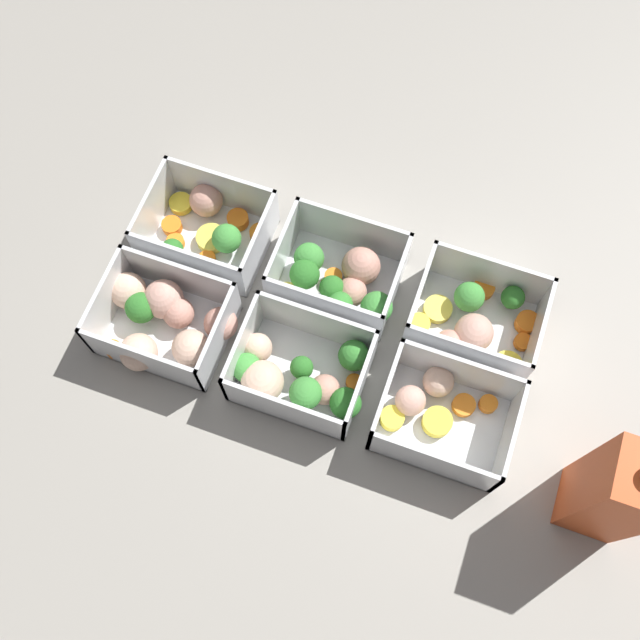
# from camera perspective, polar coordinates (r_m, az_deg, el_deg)

# --- Properties ---
(ground_plane) EXTENTS (4.00, 4.00, 0.00)m
(ground_plane) POSITION_cam_1_polar(r_m,az_deg,el_deg) (0.94, 0.00, -0.60)
(ground_plane) COLOR gray
(container_near_left) EXTENTS (0.16, 0.14, 0.08)m
(container_near_left) POSITION_cam_1_polar(r_m,az_deg,el_deg) (0.93, 11.69, -0.08)
(container_near_left) COLOR white
(container_near_left) RESTS_ON ground_plane
(container_near_center) EXTENTS (0.16, 0.12, 0.08)m
(container_near_center) POSITION_cam_1_polar(r_m,az_deg,el_deg) (0.93, 1.49, 3.21)
(container_near_center) COLOR white
(container_near_center) RESTS_ON ground_plane
(container_near_right) EXTENTS (0.16, 0.13, 0.08)m
(container_near_right) POSITION_cam_1_polar(r_m,az_deg,el_deg) (0.98, -8.53, 7.02)
(container_near_right) COLOR white
(container_near_right) RESTS_ON ground_plane
(container_far_left) EXTENTS (0.15, 0.13, 0.08)m
(container_far_left) POSITION_cam_1_polar(r_m,az_deg,el_deg) (0.89, 9.04, -6.86)
(container_far_left) COLOR white
(container_far_left) RESTS_ON ground_plane
(container_far_center) EXTENTS (0.17, 0.13, 0.08)m
(container_far_center) POSITION_cam_1_polar(r_m,az_deg,el_deg) (0.89, -1.74, -4.17)
(container_far_center) COLOR white
(container_far_center) RESTS_ON ground_plane
(container_far_right) EXTENTS (0.18, 0.14, 0.08)m
(container_far_right) POSITION_cam_1_polar(r_m,az_deg,el_deg) (0.93, -11.82, 0.00)
(container_far_right) COLOR white
(container_far_right) RESTS_ON ground_plane
(juice_carton) EXTENTS (0.07, 0.07, 0.20)m
(juice_carton) POSITION_cam_1_polar(r_m,az_deg,el_deg) (0.85, 21.58, -12.12)
(juice_carton) COLOR #D14C1E
(juice_carton) RESTS_ON ground_plane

